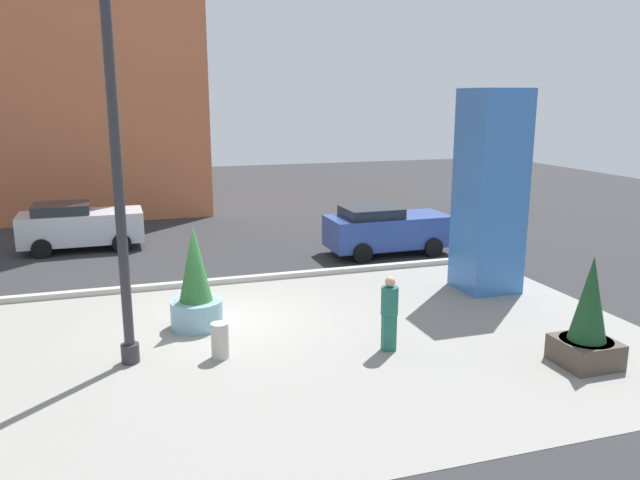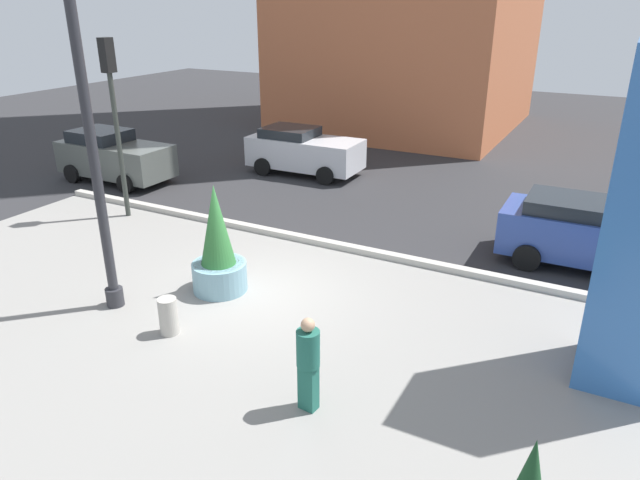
% 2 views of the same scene
% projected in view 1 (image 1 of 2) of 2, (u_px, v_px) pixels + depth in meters
% --- Properties ---
extents(ground_plane, '(60.00, 60.00, 0.00)m').
position_uv_depth(ground_plane, '(206.00, 277.00, 18.63)').
color(ground_plane, '#2D2D30').
extents(plaza_pavement, '(18.00, 10.00, 0.02)m').
position_uv_depth(plaza_pavement, '(246.00, 353.00, 13.06)').
color(plaza_pavement, gray).
rests_on(plaza_pavement, ground_plane).
extents(curb_strip, '(18.00, 0.24, 0.16)m').
position_uv_depth(curb_strip, '(210.00, 282.00, 17.80)').
color(curb_strip, '#B7B2A8').
rests_on(curb_strip, ground_plane).
extents(lamp_post, '(0.44, 0.44, 7.76)m').
position_uv_depth(lamp_post, '(117.00, 175.00, 11.76)').
color(lamp_post, '#2D2D33').
rests_on(lamp_post, ground_plane).
extents(art_pillar_blue, '(1.48, 1.48, 5.43)m').
position_uv_depth(art_pillar_blue, '(490.00, 192.00, 16.84)').
color(art_pillar_blue, '#3870BC').
rests_on(art_pillar_blue, ground_plane).
extents(potted_plant_near_right, '(1.19, 1.19, 2.42)m').
position_uv_depth(potted_plant_near_right, '(196.00, 288.00, 14.33)').
color(potted_plant_near_right, '#7AA8B7').
rests_on(potted_plant_near_right, ground_plane).
extents(potted_plant_near_left, '(1.08, 1.08, 2.24)m').
position_uv_depth(potted_plant_near_left, '(588.00, 321.00, 12.31)').
color(potted_plant_near_left, '#4C4238').
rests_on(potted_plant_near_left, ground_plane).
extents(concrete_bollard, '(0.36, 0.36, 0.75)m').
position_uv_depth(concrete_bollard, '(220.00, 341.00, 12.74)').
color(concrete_bollard, '#B2ADA3').
rests_on(concrete_bollard, ground_plane).
extents(car_intersection, '(4.11, 2.02, 1.63)m').
position_uv_depth(car_intersection, '(386.00, 229.00, 21.18)').
color(car_intersection, '#2D4793').
rests_on(car_intersection, ground_plane).
extents(car_passing_lane, '(4.11, 2.04, 1.65)m').
position_uv_depth(car_passing_lane, '(80.00, 226.00, 21.78)').
color(car_passing_lane, silver).
rests_on(car_passing_lane, ground_plane).
extents(pedestrian_by_curb, '(0.39, 0.39, 1.62)m').
position_uv_depth(pedestrian_by_curb, '(389.00, 310.00, 13.01)').
color(pedestrian_by_curb, '#236656').
rests_on(pedestrian_by_curb, ground_plane).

